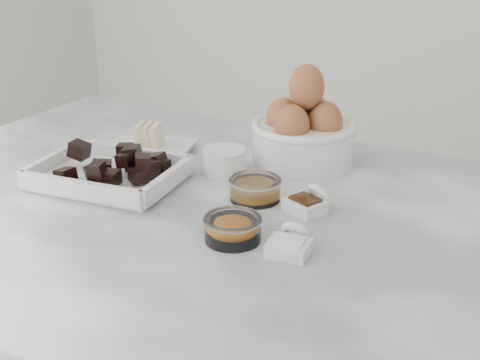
% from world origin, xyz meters
% --- Properties ---
extents(marble_slab, '(1.20, 0.80, 0.04)m').
position_xyz_m(marble_slab, '(0.00, 0.00, 0.92)').
color(marble_slab, silver).
rests_on(marble_slab, cabinet).
extents(chocolate_dish, '(0.25, 0.20, 0.06)m').
position_xyz_m(chocolate_dish, '(-0.21, -0.00, 0.96)').
color(chocolate_dish, white).
rests_on(chocolate_dish, marble_slab).
extents(butter_plate, '(0.16, 0.16, 0.05)m').
position_xyz_m(butter_plate, '(-0.23, 0.15, 0.96)').
color(butter_plate, white).
rests_on(butter_plate, marble_slab).
extents(sugar_ramekin, '(0.07, 0.07, 0.04)m').
position_xyz_m(sugar_ramekin, '(-0.07, 0.13, 0.96)').
color(sugar_ramekin, white).
rests_on(sugar_ramekin, marble_slab).
extents(egg_bowl, '(0.18, 0.18, 0.18)m').
position_xyz_m(egg_bowl, '(0.03, 0.24, 1.00)').
color(egg_bowl, white).
rests_on(egg_bowl, marble_slab).
extents(honey_bowl, '(0.08, 0.08, 0.04)m').
position_xyz_m(honey_bowl, '(0.03, 0.06, 0.96)').
color(honey_bowl, white).
rests_on(honey_bowl, marble_slab).
extents(zest_bowl, '(0.08, 0.08, 0.04)m').
position_xyz_m(zest_bowl, '(0.07, -0.08, 0.96)').
color(zest_bowl, white).
rests_on(zest_bowl, marble_slab).
extents(vanilla_spoon, '(0.07, 0.08, 0.04)m').
position_xyz_m(vanilla_spoon, '(0.12, 0.06, 0.95)').
color(vanilla_spoon, white).
rests_on(vanilla_spoon, marble_slab).
extents(salt_spoon, '(0.06, 0.07, 0.04)m').
position_xyz_m(salt_spoon, '(0.15, -0.07, 0.95)').
color(salt_spoon, white).
rests_on(salt_spoon, marble_slab).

